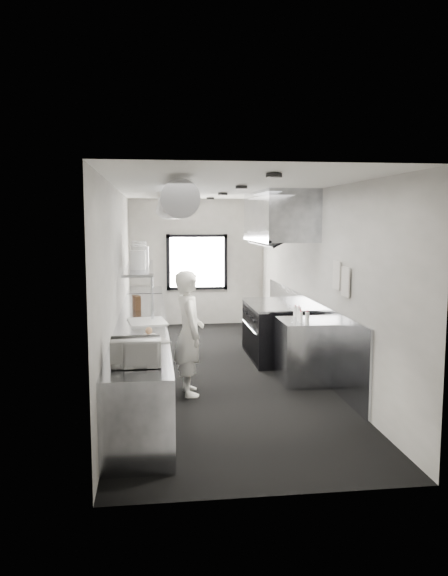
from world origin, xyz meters
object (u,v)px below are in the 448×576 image
object	(u,v)px
knife_block	(137,303)
exhaust_hood	(279,217)
range	(274,331)
far_work_table	(145,311)
plate_stack_c	(139,255)
squeeze_bottle_d	(299,313)
line_cook	(189,333)
deli_tub_a	(121,352)
deli_tub_b	(121,349)
squeeze_bottle_b	(301,317)
prep_counter	(142,353)
squeeze_bottle_a	(307,318)
cutting_board	(147,322)
pass_shelf	(140,268)
plate_stack_a	(138,260)
small_plate	(149,335)
microwave	(136,352)
bottle_station	(302,351)
plate_stack_b	(141,257)
squeeze_bottle_c	(299,314)
squeeze_bottle_e	(295,312)
plate_stack_d	(139,252)

from	to	relation	value
knife_block	exhaust_hood	bearing A→B (deg)	-11.69
range	far_work_table	world-z (taller)	range
plate_stack_c	squeeze_bottle_d	bearing A→B (deg)	-34.41
range	line_cook	bearing A→B (deg)	-131.10
deli_tub_a	squeeze_bottle_d	distance (m)	3.19
deli_tub_b	squeeze_bottle_b	size ratio (longest dim) A/B	0.82
prep_counter	squeeze_bottle_a	size ratio (longest dim) A/B	33.89
far_work_table	squeeze_bottle_d	xyz separation A→B (m)	(2.29, -3.72, 0.54)
cutting_board	squeeze_bottle_d	bearing A→B (deg)	1.45
deli_tub_b	cutting_board	world-z (taller)	deli_tub_b
prep_counter	pass_shelf	size ratio (longest dim) A/B	2.00
deli_tub_a	plate_stack_a	xyz separation A→B (m)	(0.11, 2.89, 0.77)
range	small_plate	xyz separation A→B (m)	(-2.08, -2.18, 0.44)
knife_block	line_cook	bearing A→B (deg)	-80.63
microwave	plate_stack_a	world-z (taller)	plate_stack_a
plate_stack_c	bottle_station	bearing A→B (deg)	-37.15
deli_tub_b	squeeze_bottle_a	distance (m)	2.83
deli_tub_b	squeeze_bottle_b	xyz separation A→B (m)	(2.41, 1.53, 0.03)
line_cook	squeeze_bottle_a	bearing A→B (deg)	-94.06
knife_block	plate_stack_b	bearing A→B (deg)	54.20
squeeze_bottle_c	far_work_table	bearing A→B (deg)	119.68
line_cook	plate_stack_a	size ratio (longest dim) A/B	5.61
pass_shelf	far_work_table	distance (m)	2.45
deli_tub_a	squeeze_bottle_a	size ratio (longest dim) A/B	0.78
cutting_board	squeeze_bottle_a	bearing A→B (deg)	-11.35
squeeze_bottle_e	bottle_station	bearing A→B (deg)	-83.10
prep_counter	exhaust_hood	bearing A→B (deg)	28.11
prep_counter	squeeze_bottle_c	distance (m)	2.31
plate_stack_b	plate_stack_d	distance (m)	0.80
squeeze_bottle_a	squeeze_bottle_c	world-z (taller)	squeeze_bottle_c
range	squeeze_bottle_a	distance (m)	1.80
squeeze_bottle_c	squeeze_bottle_e	distance (m)	0.32
deli_tub_b	plate_stack_c	distance (m)	3.59
line_cook	deli_tub_b	bearing A→B (deg)	141.97
line_cook	squeeze_bottle_d	xyz separation A→B (m)	(1.65, 0.56, 0.15)
knife_block	squeeze_bottle_a	distance (m)	2.87
small_plate	plate_stack_c	bearing A→B (deg)	93.82
squeeze_bottle_d	squeeze_bottle_e	distance (m)	0.12
far_work_table	squeeze_bottle_c	xyz separation A→B (m)	(2.24, -3.92, 0.55)
squeeze_bottle_b	deli_tub_a	bearing A→B (deg)	-145.34
line_cook	squeeze_bottle_c	bearing A→B (deg)	-83.67
deli_tub_b	knife_block	xyz separation A→B (m)	(0.09, 3.00, 0.07)
line_cook	knife_block	size ratio (longest dim) A/B	7.32
exhaust_hood	line_cook	world-z (taller)	exhaust_hood
microwave	plate_stack_c	size ratio (longest dim) A/B	1.28
bottle_station	squeeze_bottle_d	bearing A→B (deg)	94.00
pass_shelf	squeeze_bottle_c	bearing A→B (deg)	-37.11
exhaust_hood	range	xyz separation A→B (m)	(-0.06, 0.00, -1.92)
line_cook	squeeze_bottle_b	bearing A→B (deg)	-89.04
squeeze_bottle_b	squeeze_bottle_e	bearing A→B (deg)	84.90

